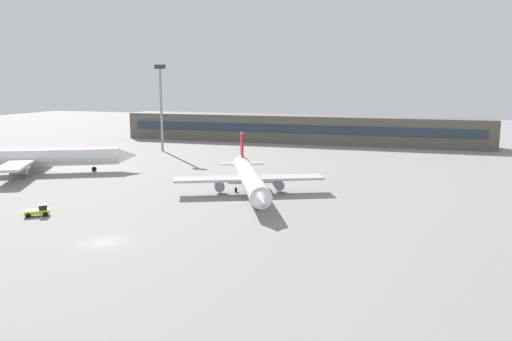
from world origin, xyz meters
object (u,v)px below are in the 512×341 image
Objects in this scene: airplane_near at (250,178)px; airplane_mid at (32,158)px; baggage_tug_yellow at (39,211)px; floodlight_tower_west at (161,101)px.

airplane_mid reaches higher than airplane_near.
airplane_near is 35.47m from baggage_tug_yellow.
airplane_near reaches higher than baggage_tug_yellow.
floodlight_tower_west is (-16.51, 71.45, 13.68)m from baggage_tug_yellow.
floodlight_tower_west reaches higher than airplane_near.
airplane_mid is at bearing 131.87° from baggage_tug_yellow.
airplane_mid is at bearing 173.58° from airplane_near.
baggage_tug_yellow is at bearing -48.13° from airplane_mid.
airplane_near is 0.88× the size of airplane_mid.
baggage_tug_yellow is 74.60m from floodlight_tower_west.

